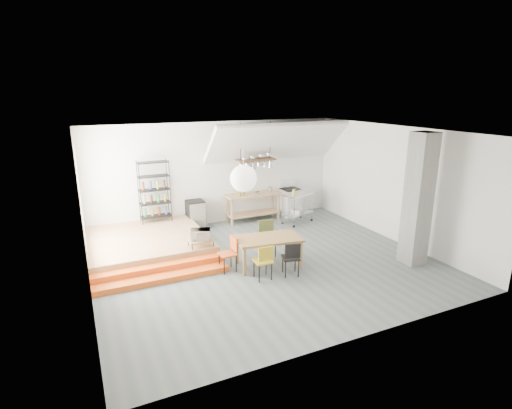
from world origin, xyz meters
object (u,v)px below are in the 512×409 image
stove (290,202)px  mini_fridge (196,215)px  dining_table (268,241)px  rolling_cart (298,204)px

stove → mini_fridge: stove is taller
mini_fridge → stove: bearing=-0.8°
dining_table → rolling_cart: 3.47m
rolling_cart → mini_fridge: 3.24m
rolling_cart → mini_fridge: size_ratio=1.25×
stove → dining_table: stove is taller
dining_table → mini_fridge: size_ratio=1.86×
dining_table → rolling_cart: bearing=56.0°
rolling_cart → mini_fridge: rolling_cart is taller
rolling_cart → mini_fridge: bearing=145.0°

